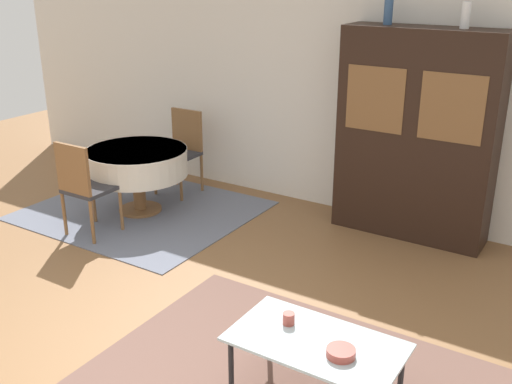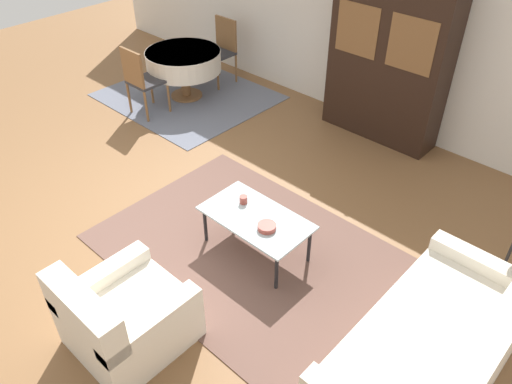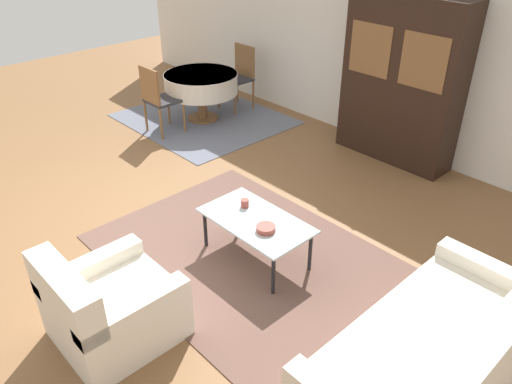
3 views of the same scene
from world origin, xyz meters
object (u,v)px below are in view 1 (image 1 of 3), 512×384
(vase_short, at_px, (466,15))
(dining_table, at_px, (137,163))
(display_cabinet, at_px, (416,136))
(cup, at_px, (289,319))
(dining_chair_far, at_px, (182,146))
(dining_chair_near, at_px, (83,184))
(bowl, at_px, (341,353))
(coffee_table, at_px, (316,347))
(vase_tall, at_px, (388,10))

(vase_short, bearing_deg, dining_table, -161.07)
(display_cabinet, relative_size, cup, 26.03)
(dining_chair_far, height_order, vase_short, vase_short)
(vase_short, bearing_deg, display_cabinet, -179.84)
(dining_chair_far, bearing_deg, display_cabinet, -174.22)
(dining_table, xyz_separation_m, dining_chair_near, (0.00, -0.78, -0.01))
(dining_table, relative_size, cup, 13.95)
(display_cabinet, height_order, bowl, display_cabinet)
(cup, distance_m, bowl, 0.45)
(bowl, bearing_deg, vase_short, 94.27)
(coffee_table, bearing_deg, cup, 163.05)
(coffee_table, xyz_separation_m, vase_tall, (-0.75, 2.84, 1.82))
(vase_short, bearing_deg, vase_tall, 180.00)
(bowl, relative_size, vase_tall, 0.65)
(bowl, relative_size, vase_short, 0.75)
(dining_chair_far, bearing_deg, coffee_table, 140.67)
(display_cabinet, xyz_separation_m, bowl, (0.56, -2.90, -0.57))
(dining_table, distance_m, vase_short, 3.66)
(coffee_table, relative_size, dining_table, 0.96)
(dining_chair_far, bearing_deg, cup, 139.25)
(vase_tall, bearing_deg, coffee_table, -75.30)
(dining_table, bearing_deg, vase_short, 18.93)
(dining_chair_near, height_order, vase_short, vase_short)
(vase_tall, distance_m, vase_short, 0.72)
(dining_chair_near, xyz_separation_m, cup, (2.89, -0.92, -0.09))
(display_cabinet, bearing_deg, vase_tall, 179.86)
(dining_table, distance_m, cup, 3.36)
(dining_table, relative_size, vase_short, 4.81)
(display_cabinet, height_order, vase_short, vase_short)
(cup, xyz_separation_m, bowl, (0.43, -0.13, -0.01))
(cup, xyz_separation_m, vase_short, (0.21, 2.77, 1.72))
(display_cabinet, height_order, dining_chair_near, display_cabinet)
(display_cabinet, height_order, vase_tall, vase_tall)
(dining_table, bearing_deg, dining_chair_far, 90.00)
(cup, height_order, vase_short, vase_short)
(display_cabinet, xyz_separation_m, vase_tall, (-0.38, 0.00, 1.18))
(cup, bearing_deg, vase_tall, 100.40)
(coffee_table, height_order, cup, cup)
(dining_chair_far, xyz_separation_m, cup, (2.89, -2.49, -0.09))
(bowl, bearing_deg, display_cabinet, 100.83)
(dining_chair_far, bearing_deg, dining_table, 90.00)
(dining_table, distance_m, vase_tall, 3.09)
(coffee_table, relative_size, cup, 13.38)
(display_cabinet, height_order, dining_chair_far, display_cabinet)
(display_cabinet, relative_size, bowl, 11.96)
(dining_table, height_order, dining_chair_near, dining_chair_near)
(dining_chair_near, distance_m, cup, 3.04)
(vase_short, bearing_deg, cup, -94.41)
(dining_chair_near, distance_m, vase_tall, 3.44)
(display_cabinet, distance_m, dining_table, 3.00)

